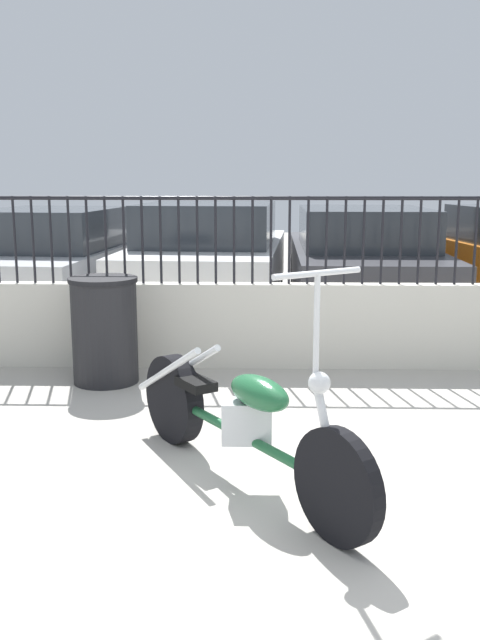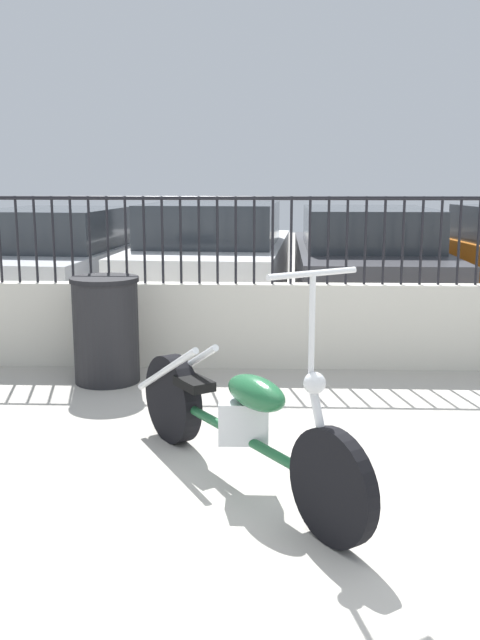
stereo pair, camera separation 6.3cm
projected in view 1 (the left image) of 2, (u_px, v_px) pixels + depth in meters
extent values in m
plane|color=#ADA89E|center=(328.00, 523.00, 3.66)|extent=(40.00, 40.00, 0.00)
cube|color=beige|center=(297.00, 326.00, 6.64)|extent=(8.76, 0.18, 0.79)
cylinder|color=black|center=(15.00, 240.00, 6.56)|extent=(0.02, 0.02, 0.80)
cylinder|color=black|center=(33.00, 240.00, 6.55)|extent=(0.02, 0.02, 0.80)
cylinder|color=black|center=(51.00, 240.00, 6.55)|extent=(0.02, 0.02, 0.80)
cylinder|color=black|center=(69.00, 240.00, 6.54)|extent=(0.02, 0.02, 0.80)
cylinder|color=black|center=(88.00, 240.00, 6.54)|extent=(0.02, 0.02, 0.80)
cylinder|color=black|center=(106.00, 240.00, 6.53)|extent=(0.02, 0.02, 0.80)
cylinder|color=black|center=(124.00, 240.00, 6.53)|extent=(0.02, 0.02, 0.80)
cylinder|color=black|center=(142.00, 240.00, 6.52)|extent=(0.02, 0.02, 0.80)
cylinder|color=black|center=(161.00, 240.00, 6.52)|extent=(0.02, 0.02, 0.80)
cylinder|color=black|center=(179.00, 240.00, 6.52)|extent=(0.02, 0.02, 0.80)
cylinder|color=black|center=(197.00, 240.00, 6.51)|extent=(0.02, 0.02, 0.80)
cylinder|color=black|center=(216.00, 240.00, 6.51)|extent=(0.02, 0.02, 0.80)
cylinder|color=black|center=(234.00, 240.00, 6.50)|extent=(0.02, 0.02, 0.80)
cylinder|color=black|center=(252.00, 240.00, 6.50)|extent=(0.02, 0.02, 0.80)
cylinder|color=black|center=(271.00, 240.00, 6.49)|extent=(0.02, 0.02, 0.80)
cylinder|color=black|center=(289.00, 240.00, 6.49)|extent=(0.02, 0.02, 0.80)
cylinder|color=black|center=(308.00, 240.00, 6.49)|extent=(0.02, 0.02, 0.80)
cylinder|color=black|center=(326.00, 241.00, 6.48)|extent=(0.02, 0.02, 0.80)
cylinder|color=black|center=(345.00, 241.00, 6.48)|extent=(0.02, 0.02, 0.80)
cylinder|color=black|center=(364.00, 241.00, 6.47)|extent=(0.02, 0.02, 0.80)
cylinder|color=black|center=(382.00, 241.00, 6.47)|extent=(0.02, 0.02, 0.80)
cylinder|color=black|center=(401.00, 241.00, 6.46)|extent=(0.02, 0.02, 0.80)
cylinder|color=black|center=(419.00, 241.00, 6.46)|extent=(0.02, 0.02, 0.80)
cylinder|color=black|center=(438.00, 241.00, 6.45)|extent=(0.02, 0.02, 0.80)
cylinder|color=black|center=(457.00, 241.00, 6.45)|extent=(0.02, 0.02, 0.80)
cylinder|color=black|center=(475.00, 241.00, 6.45)|extent=(0.02, 0.02, 0.80)
cylinder|color=black|center=(299.00, 198.00, 6.41)|extent=(8.76, 0.04, 0.04)
cylinder|color=black|center=(337.00, 486.00, 3.42)|extent=(0.40, 0.52, 0.58)
cylinder|color=black|center=(174.00, 399.00, 4.77)|extent=(0.44, 0.56, 0.60)
cylinder|color=#1E5933|center=(242.00, 435.00, 4.10)|extent=(0.92, 1.28, 0.06)
cube|color=silver|center=(247.00, 421.00, 4.04)|extent=(0.28, 0.18, 0.24)
ellipsoid|color=#1E5933|center=(259.00, 393.00, 3.90)|extent=(0.44, 0.51, 0.18)
cube|color=black|center=(196.00, 384.00, 4.49)|extent=(0.29, 0.32, 0.06)
cylinder|color=silver|center=(326.00, 432.00, 3.44)|extent=(0.16, 0.21, 0.51)
sphere|color=silver|center=(319.00, 383.00, 3.45)|extent=(0.11, 0.11, 0.11)
cylinder|color=silver|center=(317.00, 326.00, 3.42)|extent=(0.03, 0.03, 0.51)
cylinder|color=silver|center=(318.00, 273.00, 3.37)|extent=(0.44, 0.32, 0.03)
cylinder|color=silver|center=(167.00, 370.00, 4.65)|extent=(0.51, 0.70, 0.47)
cylinder|color=silver|center=(186.00, 367.00, 4.73)|extent=(0.51, 0.70, 0.47)
cylinder|color=black|center=(105.00, 333.00, 6.13)|extent=(0.56, 0.56, 0.88)
cylinder|color=black|center=(103.00, 280.00, 6.04)|extent=(0.59, 0.59, 0.04)
cylinder|color=black|center=(40.00, 271.00, 11.09)|extent=(0.17, 0.65, 0.64)
cylinder|color=black|center=(145.00, 273.00, 10.89)|extent=(0.17, 0.65, 0.64)
cylinder|color=black|center=(86.00, 303.00, 8.24)|extent=(0.17, 0.65, 0.64)
cube|color=#B7BABF|center=(59.00, 269.00, 9.62)|extent=(2.17, 4.54, 0.61)
cube|color=#2D3338|center=(51.00, 228.00, 9.30)|extent=(1.78, 2.25, 0.51)
cylinder|color=black|center=(169.00, 271.00, 11.08)|extent=(0.15, 0.65, 0.64)
cylinder|color=black|center=(279.00, 273.00, 10.92)|extent=(0.15, 0.65, 0.64)
cylinder|color=black|center=(124.00, 302.00, 8.35)|extent=(0.15, 0.65, 0.64)
cylinder|color=black|center=(269.00, 304.00, 8.20)|extent=(0.15, 0.65, 0.64)
cube|color=silver|center=(211.00, 267.00, 9.59)|extent=(2.11, 4.62, 0.67)
cube|color=#2D3338|center=(209.00, 223.00, 9.25)|extent=(1.77, 2.27, 0.52)
cylinder|color=black|center=(295.00, 275.00, 10.70)|extent=(0.12, 0.64, 0.64)
cylinder|color=black|center=(402.00, 275.00, 10.63)|extent=(0.12, 0.64, 0.64)
cylinder|color=black|center=(302.00, 308.00, 7.96)|extent=(0.12, 0.64, 0.64)
cylinder|color=black|center=(447.00, 309.00, 7.89)|extent=(0.12, 0.64, 0.64)
cube|color=#38383D|center=(360.00, 270.00, 9.25)|extent=(1.79, 4.55, 0.66)
cube|color=#2D3338|center=(364.00, 227.00, 8.91)|extent=(1.58, 2.20, 0.49)
cylinder|color=black|center=(427.00, 276.00, 10.55)|extent=(0.18, 0.65, 0.64)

